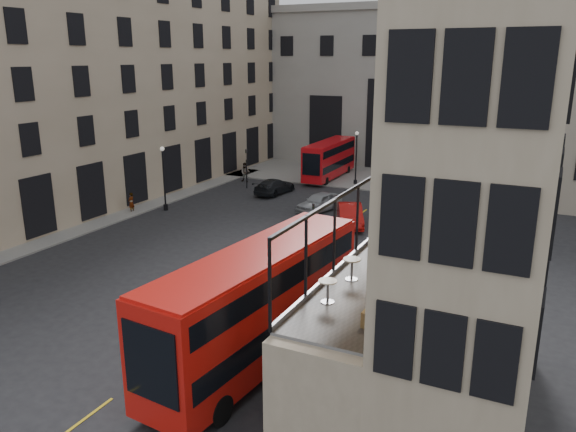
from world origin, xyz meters
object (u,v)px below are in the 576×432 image
at_px(pedestrian_a, 245,172).
at_px(pedestrian_d, 497,204).
at_px(cyclist, 278,253).
at_px(cafe_chair_b, 389,288).
at_px(traffic_light_near, 313,225).
at_px(street_lamp_b, 356,161).
at_px(car_c, 275,186).
at_px(cafe_chair_c, 404,268).
at_px(bus_far, 329,158).
at_px(traffic_light_far, 246,164).
at_px(street_lamp_a, 164,182).
at_px(cafe_chair_d, 416,246).
at_px(bicycle, 235,251).
at_px(pedestrian_b, 329,173).
at_px(pedestrian_e, 131,203).
at_px(car_b, 350,215).
at_px(cafe_table_near, 328,288).
at_px(car_a, 319,202).
at_px(cafe_chair_a, 371,318).
at_px(pedestrian_c, 402,181).
at_px(cafe_table_mid, 352,266).
at_px(bus_near, 259,300).
at_px(cafe_table_far, 377,234).

bearing_deg(pedestrian_a, pedestrian_d, -15.48).
xyz_separation_m(cyclist, cafe_chair_b, (9.98, -11.30, 3.95)).
relative_size(traffic_light_near, street_lamp_b, 0.71).
distance_m(car_c, cafe_chair_c, 32.27).
bearing_deg(bus_far, traffic_light_far, -124.96).
height_order(street_lamp_a, cafe_chair_d, cafe_chair_d).
distance_m(bus_far, bicycle, 25.36).
distance_m(pedestrian_b, pedestrian_e, 21.09).
distance_m(car_b, cafe_table_near, 24.47).
bearing_deg(pedestrian_b, car_b, -91.06).
relative_size(bus_far, pedestrian_a, 4.97).
distance_m(car_a, bicycle, 12.60).
xyz_separation_m(cafe_table_near, cafe_chair_a, (1.82, -1.04, -0.22)).
height_order(street_lamp_b, cyclist, street_lamp_b).
relative_size(car_c, cafe_chair_a, 5.22).
relative_size(traffic_light_far, cafe_chair_a, 4.05).
relative_size(street_lamp_b, pedestrian_d, 3.30).
xyz_separation_m(traffic_light_far, car_c, (3.50, -0.89, -1.71)).
distance_m(pedestrian_a, pedestrian_e, 14.51).
height_order(car_b, car_c, car_b).
bearing_deg(bicycle, pedestrian_c, -3.10).
height_order(pedestrian_d, cafe_chair_a, cafe_chair_a).
bearing_deg(bicycle, cafe_table_mid, -125.19).
distance_m(pedestrian_c, cafe_chair_c, 34.07).
bearing_deg(pedestrian_c, cafe_chair_c, 66.36).
distance_m(pedestrian_b, pedestrian_c, 7.91).
relative_size(pedestrian_b, cafe_chair_c, 2.00).
xyz_separation_m(street_lamp_b, pedestrian_a, (-10.57, -3.56, -1.41)).
bearing_deg(bus_near, pedestrian_c, 94.97).
height_order(car_a, bicycle, car_a).
height_order(pedestrian_b, cafe_chair_d, cafe_chair_d).
relative_size(bus_far, cafe_table_mid, 12.23).
xyz_separation_m(traffic_light_far, bus_near, (16.61, -27.60, 0.31)).
bearing_deg(cafe_table_mid, pedestrian_d, 85.87).
distance_m(pedestrian_a, cafe_chair_a, 41.73).
bearing_deg(bicycle, cafe_chair_b, -123.54).
bearing_deg(street_lamp_b, car_b, -72.19).
bearing_deg(pedestrian_e, cafe_table_mid, 54.03).
xyz_separation_m(bus_far, cafe_table_mid, (15.31, -35.97, 2.94)).
height_order(bus_far, cafe_table_far, cafe_table_far).
relative_size(bus_far, cafe_chair_b, 10.86).
bearing_deg(car_a, traffic_light_near, -53.00).
relative_size(cafe_chair_a, cafe_chair_d, 1.13).
bearing_deg(traffic_light_near, cafe_chair_a, -60.99).
bearing_deg(street_lamp_b, car_c, -128.63).
distance_m(street_lamp_b, pedestrian_a, 11.24).
relative_size(cafe_table_near, cafe_chair_c, 0.96).
relative_size(car_c, cafe_table_far, 6.19).
bearing_deg(bus_far, bus_near, -72.50).
distance_m(pedestrian_a, pedestrian_d, 24.49).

